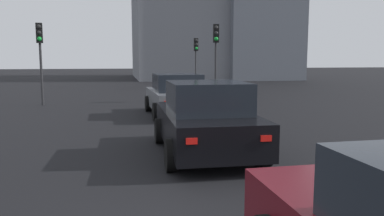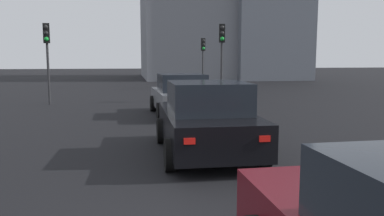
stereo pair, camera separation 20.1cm
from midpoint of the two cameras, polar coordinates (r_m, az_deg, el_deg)
The scene contains 7 objects.
car_grey_left_lead at distance 14.48m, azimuth -2.74°, elevation 1.89°, with size 4.10×2.20×1.58m.
car_black_left_second at distance 8.53m, azimuth 1.42°, elevation -1.80°, with size 4.08×2.14×1.64m.
traffic_light_near_left at distance 19.12m, azimuth 3.30°, elevation 9.25°, with size 0.33×0.30×3.83m.
traffic_light_near_right at distance 18.90m, azimuth -22.11°, elevation 8.57°, with size 0.32×0.30×3.75m.
traffic_light_far_left at distance 27.42m, azimuth 0.39°, elevation 8.35°, with size 0.32×0.30×3.59m.
building_facade_left at distance 44.69m, azimuth 8.01°, elevation 13.04°, with size 14.67×7.59×13.17m, color slate.
building_facade_center at distance 43.75m, azimuth -2.64°, elevation 14.70°, with size 14.34×9.08×15.41m, color slate.
Camera 1 is at (-4.23, 0.58, 2.15)m, focal length 35.60 mm.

